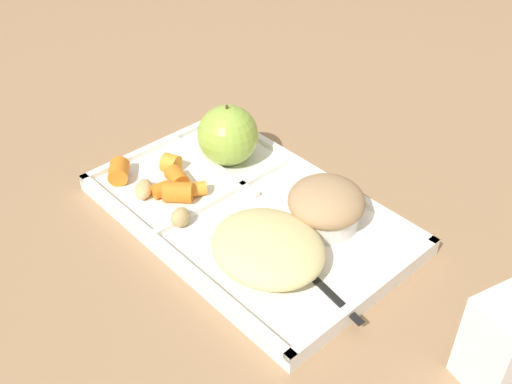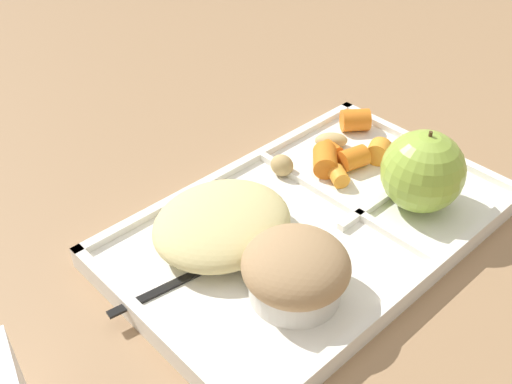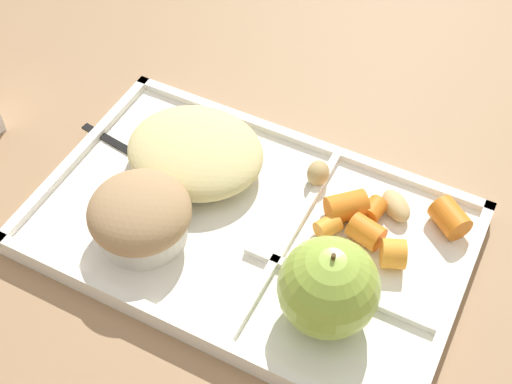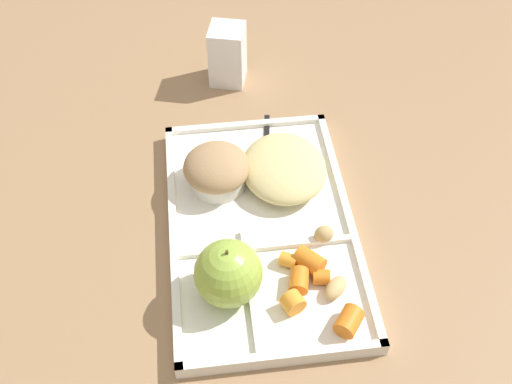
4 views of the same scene
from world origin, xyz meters
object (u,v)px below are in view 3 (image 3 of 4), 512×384
Objects in this scene: lunch_tray at (250,230)px; plastic_fork at (153,165)px; bran_muffin at (140,216)px; green_apple at (329,288)px.

plastic_fork is (0.12, -0.02, 0.01)m from lunch_tray.
lunch_tray is 0.10m from bran_muffin.
green_apple reaches higher than plastic_fork.
bran_muffin reaches higher than lunch_tray.
green_apple is (-0.10, 0.05, 0.05)m from lunch_tray.
lunch_tray is 2.44× the size of plastic_fork.
lunch_tray is at bearing 169.33° from plastic_fork.
bran_muffin is (0.18, 0.00, -0.01)m from green_apple.
plastic_fork is at bearing -63.11° from bran_muffin.
lunch_tray is 4.51× the size of green_apple.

